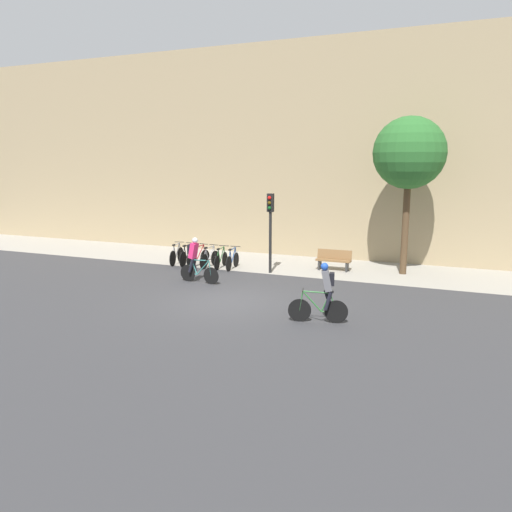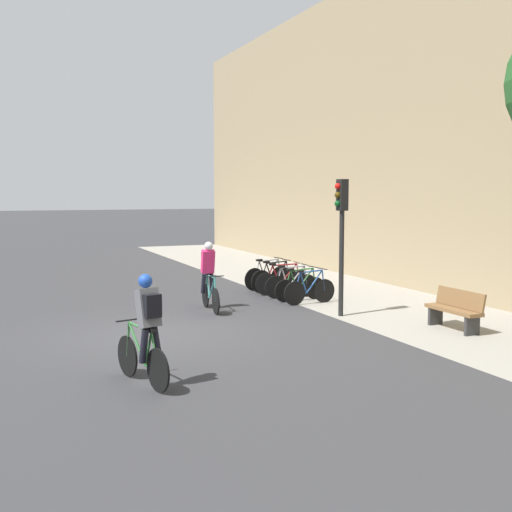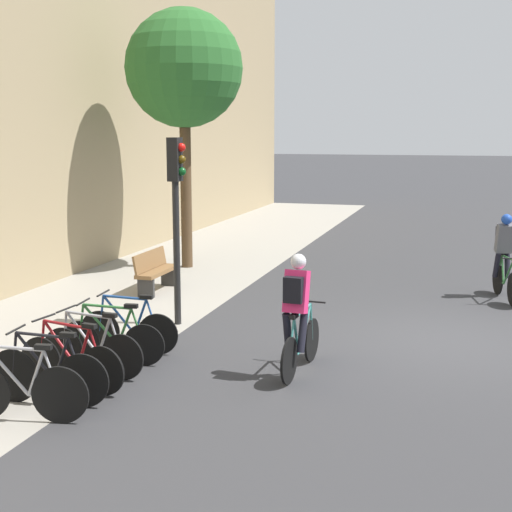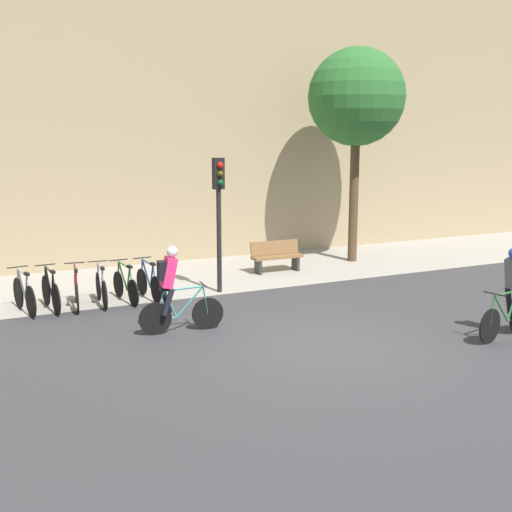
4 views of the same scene
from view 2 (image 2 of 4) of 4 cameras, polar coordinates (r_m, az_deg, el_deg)
name	(u,v)px [view 2 (image 2 of 4)]	position (r m, az deg, el deg)	size (l,w,h in m)	color
ground	(153,335)	(13.99, -9.12, -6.92)	(200.00, 200.00, 0.00)	#333335
kerb_strip	(414,312)	(16.86, 13.84, -4.84)	(44.00, 4.50, 0.01)	gray
building_facade	(499,110)	(18.36, 20.79, 12.02)	(44.00, 0.60, 10.36)	#9E8966
cyclist_pink	(209,273)	(16.63, -4.23, -1.56)	(1.74, 0.46, 1.77)	black
cyclist_grey	(147,327)	(10.17, -9.71, -6.26)	(1.70, 0.60, 1.78)	black
parked_bike_0	(268,276)	(20.06, 1.03, -1.83)	(0.47, 1.67, 0.99)	black
parked_bike_1	(275,279)	(19.55, 1.70, -2.04)	(0.46, 1.66, 0.99)	black
parked_bike_2	(283,281)	(19.04, 2.41, -2.28)	(0.46, 1.69, 0.97)	black
parked_bike_3	(291,284)	(18.53, 3.16, -2.51)	(0.46, 1.63, 0.97)	black
parked_bike_4	(300,287)	(18.03, 3.95, -2.77)	(0.46, 1.65, 0.95)	black
parked_bike_5	(310,290)	(17.53, 4.79, -3.01)	(0.46, 1.62, 0.96)	black
traffic_light_pole	(341,221)	(15.72, 7.60, 3.07)	(0.26, 0.30, 3.35)	black
bench	(455,309)	(14.88, 17.29, -4.53)	(1.51, 0.44, 0.89)	brown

